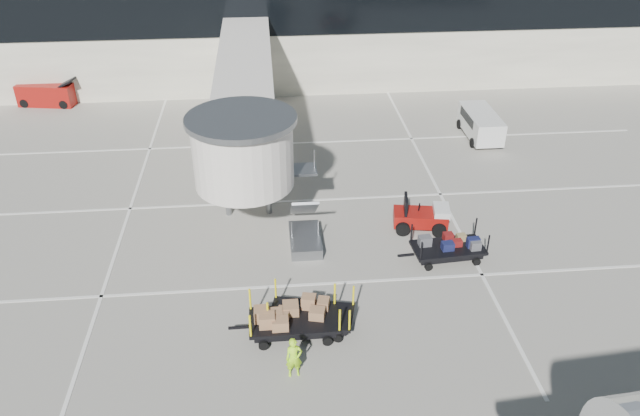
# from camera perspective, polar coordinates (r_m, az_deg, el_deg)

# --- Properties ---
(ground) EXTENTS (140.00, 140.00, 0.00)m
(ground) POSITION_cam_1_polar(r_m,az_deg,el_deg) (24.98, 2.72, -9.65)
(ground) COLOR #ACA89A
(ground) RESTS_ON ground
(lane_markings) EXTENTS (40.00, 30.00, 0.02)m
(lane_markings) POSITION_cam_1_polar(r_m,az_deg,el_deg) (32.51, -0.61, 1.03)
(lane_markings) COLOR white
(lane_markings) RESTS_ON ground
(terminal) EXTENTS (64.00, 12.11, 15.20)m
(terminal) POSITION_cam_1_polar(r_m,az_deg,el_deg) (50.23, -2.27, 17.01)
(terminal) COLOR white
(terminal) RESTS_ON ground
(jet_bridge) EXTENTS (5.70, 20.40, 6.03)m
(jet_bridge) POSITION_cam_1_polar(r_m,az_deg,el_deg) (33.25, -6.84, 9.69)
(jet_bridge) COLOR silver
(jet_bridge) RESTS_ON ground
(baggage_tug) EXTENTS (2.75, 2.00, 1.69)m
(baggage_tug) POSITION_cam_1_polar(r_m,az_deg,el_deg) (30.04, 9.30, -0.82)
(baggage_tug) COLOR maroon
(baggage_tug) RESTS_ON ground
(suitcase_cart) EXTENTS (3.92, 1.82, 1.51)m
(suitcase_cart) POSITION_cam_1_polar(r_m,az_deg,el_deg) (28.21, 11.67, -3.63)
(suitcase_cart) COLOR black
(suitcase_cart) RESTS_ON ground
(box_cart_near) EXTENTS (4.16, 1.71, 1.63)m
(box_cart_near) POSITION_cam_1_polar(r_m,az_deg,el_deg) (23.74, -2.40, -10.25)
(box_cart_near) COLOR black
(box_cart_near) RESTS_ON ground
(box_cart_far) EXTENTS (4.00, 2.28, 1.53)m
(box_cart_far) POSITION_cam_1_polar(r_m,az_deg,el_deg) (24.04, -0.78, -9.78)
(box_cart_far) COLOR black
(box_cart_far) RESTS_ON ground
(ground_worker) EXTENTS (0.62, 0.45, 1.60)m
(ground_worker) POSITION_cam_1_polar(r_m,az_deg,el_deg) (22.06, -2.40, -13.52)
(ground_worker) COLOR #A8F71A
(ground_worker) RESTS_ON ground
(minivan) EXTENTS (1.90, 4.28, 1.62)m
(minivan) POSITION_cam_1_polar(r_m,az_deg,el_deg) (40.12, 14.42, 7.63)
(minivan) COLOR silver
(minivan) RESTS_ON ground
(belt_loader) EXTENTS (4.27, 2.22, 1.97)m
(belt_loader) POSITION_cam_1_polar(r_m,az_deg,el_deg) (47.89, -23.63, 9.53)
(belt_loader) COLOR maroon
(belt_loader) RESTS_ON ground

